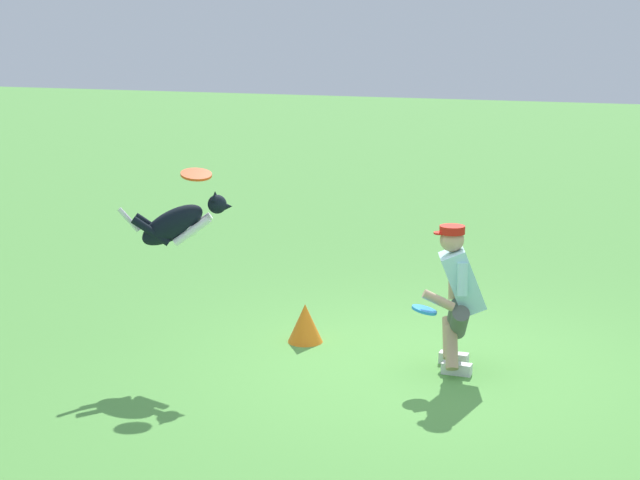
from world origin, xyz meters
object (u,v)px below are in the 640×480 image
person (458,293)px  dog (178,223)px  frisbee_flying (196,174)px  training_cone (305,323)px  frisbee_held (424,310)px

person → dog: (2.43, 0.55, 0.55)m
person → dog: size_ratio=1.33×
frisbee_flying → dog: bearing=38.2°
training_cone → dog: bearing=41.4°
frisbee_held → dog: bearing=5.9°
dog → frisbee_held: size_ratio=4.41×
frisbee_held → frisbee_flying: bearing=3.3°
dog → training_cone: dog is taller
frisbee_flying → frisbee_held: frisbee_flying is taller
frisbee_flying → training_cone: 1.82m
dog → frisbee_flying: size_ratio=3.47×
dog → frisbee_flying: (-0.14, -0.11, 0.43)m
person → dog: dog is taller
training_cone → frisbee_held: bearing=156.5°
frisbee_held → training_cone: (1.31, -0.57, -0.42)m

